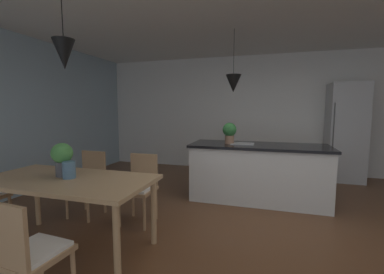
# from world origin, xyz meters

# --- Properties ---
(ground_plane) EXTENTS (10.00, 8.40, 0.04)m
(ground_plane) POSITION_xyz_m (0.00, 0.00, -0.02)
(ground_plane) COLOR brown
(wall_back_kitchen) EXTENTS (10.00, 0.12, 2.70)m
(wall_back_kitchen) POSITION_xyz_m (0.00, 3.26, 1.35)
(wall_back_kitchen) COLOR white
(wall_back_kitchen) RESTS_ON ground_plane
(window_wall_left_glazing) EXTENTS (0.06, 8.40, 2.70)m
(window_wall_left_glazing) POSITION_xyz_m (-4.06, 0.00, 1.35)
(window_wall_left_glazing) COLOR #9EB7C6
(window_wall_left_glazing) RESTS_ON ground_plane
(dining_table) EXTENTS (1.76, 0.86, 0.76)m
(dining_table) POSITION_xyz_m (-2.02, -0.89, 0.68)
(dining_table) COLOR tan
(dining_table) RESTS_ON ground_plane
(chair_far_left) EXTENTS (0.41, 0.41, 0.87)m
(chair_far_left) POSITION_xyz_m (-2.41, -0.09, 0.47)
(chair_far_left) COLOR #A87F56
(chair_far_left) RESTS_ON ground_plane
(chair_near_right) EXTENTS (0.43, 0.43, 0.87)m
(chair_near_right) POSITION_xyz_m (-1.62, -1.69, 0.47)
(chair_near_right) COLOR #A87F56
(chair_near_right) RESTS_ON ground_plane
(chair_far_right) EXTENTS (0.40, 0.40, 0.87)m
(chair_far_right) POSITION_xyz_m (-1.62, -0.09, 0.47)
(chair_far_right) COLOR #A87F56
(chair_far_right) RESTS_ON ground_plane
(kitchen_island) EXTENTS (2.13, 0.82, 0.91)m
(kitchen_island) POSITION_xyz_m (-0.19, 1.16, 0.46)
(kitchen_island) COLOR silver
(kitchen_island) RESTS_ON ground_plane
(refrigerator) EXTENTS (0.67, 0.67, 1.98)m
(refrigerator) POSITION_xyz_m (1.47, 2.86, 0.99)
(refrigerator) COLOR #B2B5B7
(refrigerator) RESTS_ON ground_plane
(pendant_over_table) EXTENTS (0.20, 0.20, 0.89)m
(pendant_over_table) POSITION_xyz_m (-1.85, -1.02, 1.95)
(pendant_over_table) COLOR black
(pendant_over_island_main) EXTENTS (0.25, 0.25, 0.97)m
(pendant_over_island_main) POSITION_xyz_m (-0.60, 1.16, 1.86)
(pendant_over_island_main) COLOR black
(potted_plant_on_island) EXTENTS (0.22, 0.22, 0.34)m
(potted_plant_on_island) POSITION_xyz_m (-0.65, 1.16, 1.10)
(potted_plant_on_island) COLOR #8C664C
(potted_plant_on_island) RESTS_ON kitchen_island
(potted_plant_on_table) EXTENTS (0.21, 0.21, 0.35)m
(potted_plant_on_table) POSITION_xyz_m (-2.12, -0.83, 0.96)
(potted_plant_on_table) COLOR #4C4C51
(potted_plant_on_table) RESTS_ON dining_table
(vase_on_dining_table) EXTENTS (0.13, 0.13, 0.17)m
(vase_on_dining_table) POSITION_xyz_m (-1.99, -0.88, 0.84)
(vase_on_dining_table) COLOR slate
(vase_on_dining_table) RESTS_ON dining_table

